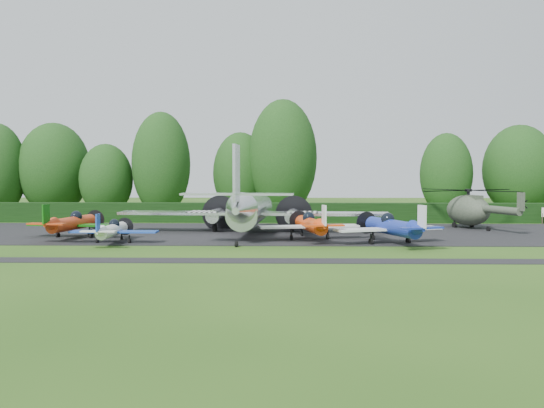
{
  "coord_description": "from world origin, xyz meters",
  "views": [
    {
      "loc": [
        3.87,
        -40.96,
        5.2
      ],
      "look_at": [
        2.75,
        9.52,
        2.5
      ],
      "focal_mm": 40.0,
      "sensor_mm": 36.0,
      "label": 1
    }
  ],
  "objects_px": {
    "light_plane_white": "(112,230)",
    "light_plane_orange": "(311,225)",
    "transport_plane": "(251,210)",
    "light_plane_red": "(72,223)",
    "helicopter": "(468,207)",
    "light_plane_blue": "(392,227)"
  },
  "relations": [
    {
      "from": "light_plane_white",
      "to": "helicopter",
      "type": "bearing_deg",
      "value": 22.16
    },
    {
      "from": "light_plane_blue",
      "to": "helicopter",
      "type": "xyz_separation_m",
      "value": [
        9.11,
        12.47,
        0.66
      ]
    },
    {
      "from": "transport_plane",
      "to": "light_plane_white",
      "type": "height_order",
      "value": "transport_plane"
    },
    {
      "from": "light_plane_white",
      "to": "light_plane_orange",
      "type": "height_order",
      "value": "light_plane_orange"
    },
    {
      "from": "light_plane_white",
      "to": "helicopter",
      "type": "distance_m",
      "value": 31.71
    },
    {
      "from": "light_plane_orange",
      "to": "transport_plane",
      "type": "bearing_deg",
      "value": 148.81
    },
    {
      "from": "helicopter",
      "to": "light_plane_blue",
      "type": "bearing_deg",
      "value": -108.5
    },
    {
      "from": "transport_plane",
      "to": "light_plane_blue",
      "type": "height_order",
      "value": "transport_plane"
    },
    {
      "from": "light_plane_orange",
      "to": "helicopter",
      "type": "distance_m",
      "value": 17.89
    },
    {
      "from": "transport_plane",
      "to": "light_plane_red",
      "type": "distance_m",
      "value": 14.16
    },
    {
      "from": "transport_plane",
      "to": "light_plane_red",
      "type": "bearing_deg",
      "value": -169.45
    },
    {
      "from": "light_plane_red",
      "to": "helicopter",
      "type": "bearing_deg",
      "value": 6.34
    },
    {
      "from": "light_plane_orange",
      "to": "helicopter",
      "type": "height_order",
      "value": "helicopter"
    },
    {
      "from": "transport_plane",
      "to": "helicopter",
      "type": "height_order",
      "value": "transport_plane"
    },
    {
      "from": "helicopter",
      "to": "transport_plane",
      "type": "bearing_deg",
      "value": -146.36
    },
    {
      "from": "transport_plane",
      "to": "light_plane_white",
      "type": "distance_m",
      "value": 11.87
    },
    {
      "from": "light_plane_orange",
      "to": "helicopter",
      "type": "relative_size",
      "value": 0.61
    },
    {
      "from": "light_plane_white",
      "to": "light_plane_orange",
      "type": "distance_m",
      "value": 14.56
    },
    {
      "from": "light_plane_red",
      "to": "light_plane_blue",
      "type": "relative_size",
      "value": 0.95
    },
    {
      "from": "light_plane_red",
      "to": "light_plane_orange",
      "type": "relative_size",
      "value": 0.99
    },
    {
      "from": "light_plane_blue",
      "to": "light_plane_white",
      "type": "bearing_deg",
      "value": -161.18
    },
    {
      "from": "transport_plane",
      "to": "light_plane_blue",
      "type": "relative_size",
      "value": 2.71
    }
  ]
}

